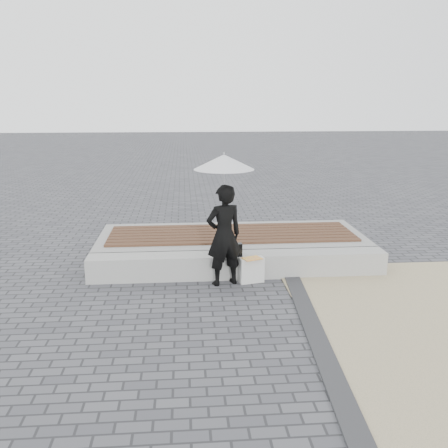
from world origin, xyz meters
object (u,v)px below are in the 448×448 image
Objects in this scene: seating_ledge at (238,265)px; handbag at (233,250)px; woman at (224,235)px; parasol at (224,162)px; canvas_tote at (251,270)px.

seating_ledge is 16.33× the size of handbag.
woman is 1.16m from parasol.
parasol reaches higher than seating_ledge.
handbag is (-0.11, -0.15, 0.31)m from seating_ledge.
handbag is at bearing -126.07° from seating_ledge.
woman reaches higher than handbag.
handbag is at bearing 139.49° from canvas_tote.
canvas_tote is at bearing 166.35° from woman.
canvas_tote is (0.45, 0.05, -1.77)m from parasol.
canvas_tote is at bearing -31.14° from handbag.
woman is at bearing 174.00° from canvas_tote.
parasol is at bearing 174.00° from canvas_tote.
parasol is 2.86× the size of canvas_tote.
canvas_tote is at bearing 5.99° from parasol.
handbag is 0.45m from canvas_tote.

